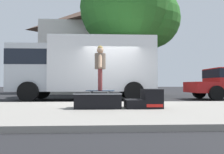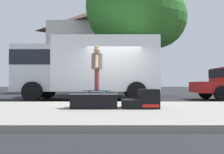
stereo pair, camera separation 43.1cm
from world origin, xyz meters
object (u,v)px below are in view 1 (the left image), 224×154
skate_box (98,100)px  kicker_ramp (146,100)px  street_tree_main (131,10)px  skater_kid (100,64)px  box_truck (83,66)px  skateboard (100,91)px

skate_box → kicker_ramp: 1.35m
kicker_ramp → street_tree_main: (0.80, 8.69, 5.46)m
skater_kid → skate_box: bearing=-145.6°
box_truck → skateboard: bearing=-80.4°
box_truck → street_tree_main: 6.21m
box_truck → street_tree_main: street_tree_main is taller
skateboard → skater_kid: skater_kid is taller
street_tree_main → kicker_ramp: bearing=-95.2°
kicker_ramp → skateboard: size_ratio=1.23×
skate_box → box_truck: (-0.78, 5.06, 1.36)m
skater_kid → skateboard: bearing=-76.0°
skateboard → skater_kid: bearing=104.0°
street_tree_main → box_truck: bearing=-128.9°
street_tree_main → skate_box: bearing=-103.8°
skater_kid → street_tree_main: size_ratio=0.14×
kicker_ramp → skateboard: 1.31m
skate_box → kicker_ramp: kicker_ramp is taller
skate_box → skater_kid: skater_kid is taller
kicker_ramp → box_truck: (-2.13, 5.06, 1.36)m
skater_kid → street_tree_main: bearing=76.5°
box_truck → street_tree_main: bearing=51.1°
skater_kid → box_truck: size_ratio=0.18×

